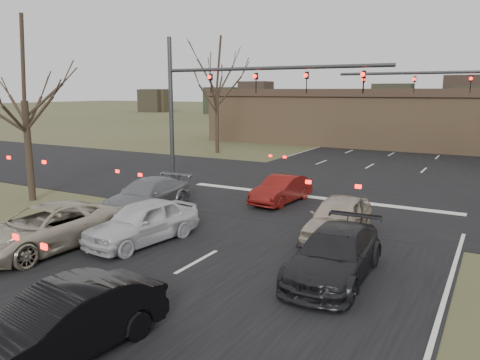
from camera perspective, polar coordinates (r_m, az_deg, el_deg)
The scene contains 15 objects.
ground at distance 12.29m, azimuth -13.46°, elevation -14.09°, with size 360.00×360.00×0.00m, color #414826.
road_main at distance 68.71m, azimuth 22.83°, elevation 5.72°, with size 14.00×300.00×0.02m, color black.
road_cross at distance 24.87m, azimuth 10.55°, elevation -1.20°, with size 200.00×14.00×0.02m, color black.
building at distance 46.51m, azimuth 22.32°, elevation 7.00°, with size 42.40×10.40×5.30m.
mast_arm_near at distance 24.74m, azimuth -2.33°, elevation 10.71°, with size 12.12×0.24×8.00m.
mast_arm_far at distance 31.13m, azimuth 26.83°, elevation 9.50°, with size 11.12×0.24×8.00m.
tree_left_near at distance 23.86m, azimuth -25.17°, elevation 13.31°, with size 5.10×5.10×8.50m.
tree_left_far at distance 39.10m, azimuth -2.88°, elevation 14.08°, with size 5.70×5.70×9.50m.
car_silver_suv at distance 16.59m, azimuth -22.57°, elevation -5.38°, with size 2.41×5.22×1.45m, color #B8AE95.
car_white_sedan at distance 16.31m, azimuth -11.78°, elevation -5.00°, with size 1.73×4.29×1.46m, color silver.
car_black_hatch at distance 9.98m, azimuth -20.94°, elevation -16.12°, with size 1.50×4.31×1.42m, color black.
car_charcoal_sedan at distance 13.29m, azimuth 11.47°, elevation -8.87°, with size 1.92×4.72×1.37m, color black.
car_grey_ahead at distance 20.58m, azimuth -11.27°, elevation -1.83°, with size 1.92×4.71×1.37m, color slate.
car_red_ahead at distance 21.69m, azimuth 5.06°, elevation -1.16°, with size 1.33×3.83×1.26m, color maroon.
car_silver_ahead at distance 16.75m, azimuth 11.92°, elevation -4.54°, with size 1.76×4.37×1.49m, color #BEAE99.
Camera 1 is at (7.71, -8.09, 5.11)m, focal length 35.00 mm.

